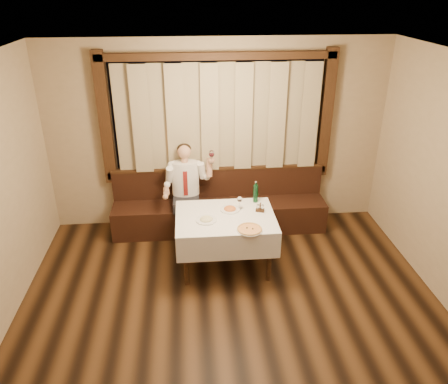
{
  "coord_description": "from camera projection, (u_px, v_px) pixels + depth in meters",
  "views": [
    {
      "loc": [
        -0.44,
        -3.17,
        3.46
      ],
      "look_at": [
        0.0,
        1.9,
        1.0
      ],
      "focal_mm": 35.0,
      "sensor_mm": 36.0,
      "label": 1
    }
  ],
  "objects": [
    {
      "name": "table_wine_glass",
      "position": [
        240.0,
        200.0,
        5.69
      ],
      "size": [
        0.07,
        0.07,
        0.18
      ],
      "rotation": [
        0.0,
        0.0,
        -0.08
      ],
      "color": "white",
      "rests_on": "dining_table"
    },
    {
      "name": "seated_man",
      "position": [
        186.0,
        183.0,
        6.36
      ],
      "size": [
        0.75,
        0.56,
        1.38
      ],
      "color": "black",
      "rests_on": "ground"
    },
    {
      "name": "green_bottle",
      "position": [
        256.0,
        193.0,
        5.88
      ],
      "size": [
        0.07,
        0.07,
        0.3
      ],
      "rotation": [
        0.0,
        0.0,
        -0.03
      ],
      "color": "#12562B",
      "rests_on": "dining_table"
    },
    {
      "name": "pizza",
      "position": [
        250.0,
        229.0,
        5.25
      ],
      "size": [
        0.32,
        0.32,
        0.03
      ],
      "rotation": [
        0.0,
        0.0,
        -0.14
      ],
      "color": "white",
      "rests_on": "dining_table"
    },
    {
      "name": "banquette",
      "position": [
        219.0,
        209.0,
        6.69
      ],
      "size": [
        3.2,
        0.61,
        0.94
      ],
      "color": "black",
      "rests_on": "ground"
    },
    {
      "name": "cruet_caddy",
      "position": [
        260.0,
        209.0,
        5.67
      ],
      "size": [
        0.12,
        0.08,
        0.12
      ],
      "rotation": [
        0.0,
        0.0,
        -0.3
      ],
      "color": "black",
      "rests_on": "dining_table"
    },
    {
      "name": "pasta_red",
      "position": [
        230.0,
        208.0,
        5.71
      ],
      "size": [
        0.26,
        0.26,
        0.09
      ],
      "rotation": [
        0.0,
        0.0,
        -0.36
      ],
      "color": "white",
      "rests_on": "dining_table"
    },
    {
      "name": "dining_table",
      "position": [
        225.0,
        223.0,
        5.63
      ],
      "size": [
        1.27,
        0.97,
        0.76
      ],
      "color": "black",
      "rests_on": "ground"
    },
    {
      "name": "pasta_cream",
      "position": [
        206.0,
        218.0,
        5.46
      ],
      "size": [
        0.27,
        0.27,
        0.09
      ],
      "rotation": [
        0.0,
        0.0,
        0.2
      ],
      "color": "white",
      "rests_on": "dining_table"
    },
    {
      "name": "room",
      "position": [
        232.0,
        188.0,
        4.6
      ],
      "size": [
        5.01,
        6.01,
        2.81
      ],
      "color": "black",
      "rests_on": "ground"
    }
  ]
}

